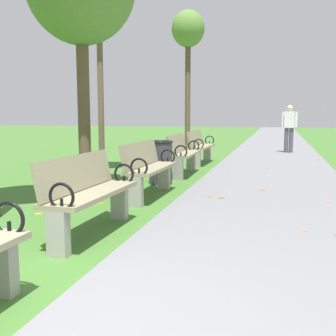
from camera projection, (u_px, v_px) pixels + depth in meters
paved_walkway at (276, 143)px, 19.31m from camera, size 2.86×44.00×0.02m
park_bench_2 at (89, 192)px, 4.64m from camera, size 0.52×1.61×0.90m
park_bench_3 at (148, 167)px, 6.77m from camera, size 0.50×1.61×0.90m
park_bench_4 at (183, 153)px, 9.21m from camera, size 0.51×1.61×0.90m
park_bench_5 at (200, 146)px, 11.27m from camera, size 0.51×1.61×0.90m
tree_4 at (188, 34)px, 15.71m from camera, size 1.25×1.25×5.22m
pedestrian_walking at (289, 126)px, 14.25m from camera, size 0.53×0.24×1.62m
trash_bin at (161, 162)px, 8.03m from camera, size 0.48×0.48×0.84m
scattered_leaves at (164, 203)px, 6.31m from camera, size 5.17×13.25×0.02m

